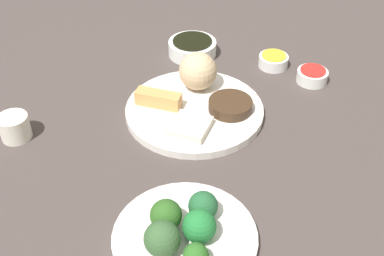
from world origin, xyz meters
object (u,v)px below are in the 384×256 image
object	(u,v)px
broccoli_plate	(185,238)
soy_sauce_bowl	(192,48)
sauce_ramekin_hot_mustard	(273,61)
sauce_ramekin_sweet_and_sour	(312,76)
teacup	(15,127)
main_plate	(194,110)

from	to	relation	value
broccoli_plate	soy_sauce_bowl	size ratio (longest dim) A/B	1.95
broccoli_plate	sauce_ramekin_hot_mustard	bearing A→B (deg)	157.43
sauce_ramekin_sweet_and_sour	teacup	distance (m)	0.63
sauce_ramekin_sweet_and_sour	teacup	size ratio (longest dim) A/B	1.17
broccoli_plate	teacup	distance (m)	0.41
main_plate	broccoli_plate	xyz separation A→B (m)	(0.32, -0.02, -0.00)
soy_sauce_bowl	teacup	xyz separation A→B (m)	(0.30, -0.34, 0.01)
sauce_ramekin_hot_mustard	teacup	world-z (taller)	teacup
sauce_ramekin_hot_mustard	main_plate	bearing A→B (deg)	-46.18
soy_sauce_bowl	sauce_ramekin_hot_mustard	size ratio (longest dim) A/B	1.68
broccoli_plate	teacup	bearing A→B (deg)	-128.23
broccoli_plate	teacup	world-z (taller)	teacup
broccoli_plate	sauce_ramekin_sweet_and_sour	bearing A→B (deg)	146.82
sauce_ramekin_hot_mustard	teacup	xyz separation A→B (m)	(0.25, -0.53, 0.01)
sauce_ramekin_sweet_and_sour	sauce_ramekin_hot_mustard	distance (m)	0.10
sauce_ramekin_sweet_and_sour	teacup	bearing A→B (deg)	-73.26
sauce_ramekin_hot_mustard	sauce_ramekin_sweet_and_sour	bearing A→B (deg)	49.49
main_plate	broccoli_plate	world-z (taller)	main_plate
broccoli_plate	soy_sauce_bowl	bearing A→B (deg)	177.99
soy_sauce_bowl	sauce_ramekin_hot_mustard	world-z (taller)	soy_sauce_bowl
main_plate	broccoli_plate	bearing A→B (deg)	-3.74
sauce_ramekin_sweet_and_sour	sauce_ramekin_hot_mustard	world-z (taller)	same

